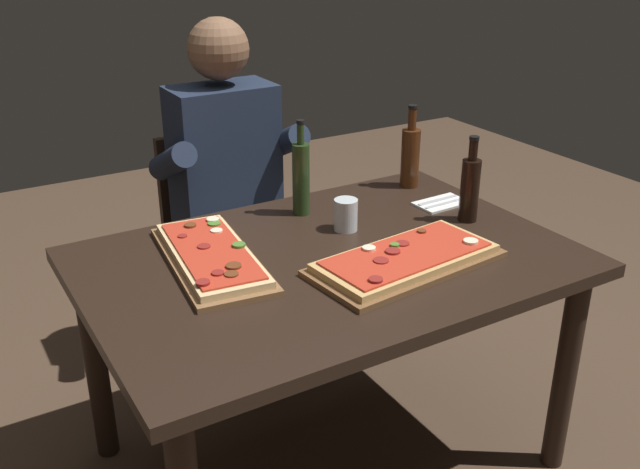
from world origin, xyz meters
The scene contains 11 objects.
ground_plane centered at (0.00, 0.00, 0.00)m, with size 6.40×6.40×0.00m, color #4C3828.
dining_table centered at (0.00, 0.00, 0.64)m, with size 1.40×0.96×0.74m.
pizza_rectangular_front centered at (0.15, -0.17, 0.76)m, with size 0.59×0.32×0.05m.
pizza_rectangular_left centered at (-0.31, 0.14, 0.76)m, with size 0.29×0.57×0.05m.
wine_bottle_dark centered at (0.09, 0.33, 0.87)m, with size 0.06×0.06×0.32m.
oil_bottle_amber centered at (0.56, 0.36, 0.86)m, with size 0.07×0.07×0.30m.
vinegar_bottle_green centered at (0.53, 0.00, 0.85)m, with size 0.06×0.06×0.28m.
tumbler_near_camera centered at (0.15, 0.14, 0.79)m, with size 0.07×0.07×0.10m.
napkin_cutlery_set centered at (0.55, 0.15, 0.74)m, with size 0.18×0.12×0.01m.
diner_chair centered at (0.02, 0.86, 0.49)m, with size 0.44×0.44×0.87m.
seated_diner centered at (0.02, 0.74, 0.74)m, with size 0.53×0.41×1.33m.
Camera 1 is at (-0.99, -1.60, 1.65)m, focal length 40.26 mm.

